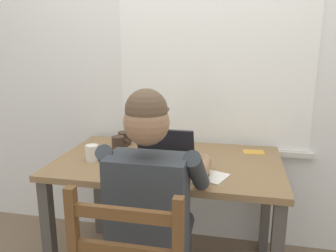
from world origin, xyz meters
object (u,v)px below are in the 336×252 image
Objects in this scene: coffee_mug_dark at (118,143)px; coffee_mug_spare at (125,138)px; seated_person at (154,205)px; computer_mouse at (204,174)px; desk at (168,176)px; laptop at (162,162)px; coffee_mug_white at (93,153)px; book_stack_main at (172,147)px; landscape_photo_print at (254,152)px.

coffee_mug_dark is 0.94× the size of coffee_mug_spare.
seated_person is 0.33m from computer_mouse.
computer_mouse is 0.80× the size of coffee_mug_spare.
computer_mouse is 0.85× the size of coffee_mug_dark.
computer_mouse is (0.24, -0.22, 0.12)m from desk.
coffee_mug_spare is (-0.36, 0.42, -0.01)m from laptop.
laptop is 0.44m from coffee_mug_white.
seated_person is at bearing -86.11° from desk.
coffee_mug_spare is (0.08, 0.36, -0.00)m from coffee_mug_white.
book_stack_main is 1.48× the size of landscape_photo_print.
coffee_mug_spare is at bearing 130.07° from laptop.
coffee_mug_dark is 0.87m from landscape_photo_print.
coffee_mug_dark reaches higher than book_stack_main.
coffee_mug_white is at bearing -165.56° from desk.
desk is 0.19m from book_stack_main.
book_stack_main is at bearing 29.79° from coffee_mug_white.
computer_mouse is 0.67m from coffee_mug_dark.
seated_person reaches higher than book_stack_main.
book_stack_main reaches higher than landscape_photo_print.
book_stack_main is at bearing 91.52° from laptop.
coffee_mug_spare is at bearing 174.68° from landscape_photo_print.
coffee_mug_dark is 0.14m from coffee_mug_spare.
seated_person reaches higher than coffee_mug_white.
coffee_mug_spare is (-0.39, 0.72, 0.10)m from seated_person.
coffee_mug_dark reaches higher than landscape_photo_print.
book_stack_main is (-0.24, 0.35, 0.02)m from computer_mouse.
coffee_mug_dark is (-0.58, 0.33, 0.03)m from computer_mouse.
seated_person is at bearing -56.59° from coffee_mug_dark.
coffee_mug_dark is (-0.35, 0.29, -0.00)m from laptop.
laptop is at bearing 170.15° from computer_mouse.
seated_person is 0.82m from coffee_mug_spare.
laptop is at bearing -49.93° from coffee_mug_spare.
coffee_mug_spare is at bearing 91.55° from coffee_mug_dark.
seated_person reaches higher than computer_mouse.
seated_person is at bearing -128.88° from computer_mouse.
coffee_mug_dark is at bearing -88.45° from coffee_mug_spare.
laptop is 2.54× the size of landscape_photo_print.
seated_person is 0.70m from coffee_mug_dark.
computer_mouse is 0.77× the size of landscape_photo_print.
book_stack_main reaches higher than desk.
laptop is at bearing -89.19° from desk.
laptop is 0.66m from landscape_photo_print.
coffee_mug_spare reaches higher than computer_mouse.
computer_mouse is (0.20, 0.25, 0.07)m from seated_person.
seated_person reaches higher than coffee_mug_dark.
computer_mouse is at bearing -125.37° from landscape_photo_print.
desk is at bearing 93.89° from seated_person.
landscape_photo_print is (0.50, 0.43, -0.05)m from laptop.
seated_person reaches higher than desk.
desk is at bearing 90.81° from laptop.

